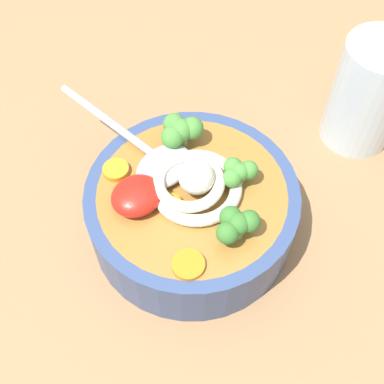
# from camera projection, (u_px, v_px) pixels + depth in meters

# --- Properties ---
(table_slab) EXTENTS (1.19, 1.19, 0.04)m
(table_slab) POSITION_uv_depth(u_px,v_px,m) (177.00, 234.00, 0.53)
(table_slab) COLOR #936D47
(table_slab) RESTS_ON ground
(soup_bowl) EXTENTS (0.20, 0.20, 0.06)m
(soup_bowl) POSITION_uv_depth(u_px,v_px,m) (192.00, 210.00, 0.49)
(soup_bowl) COLOR #334775
(soup_bowl) RESTS_ON table_slab
(noodle_pile) EXTENTS (0.09, 0.09, 0.04)m
(noodle_pile) POSITION_uv_depth(u_px,v_px,m) (194.00, 183.00, 0.46)
(noodle_pile) COLOR silver
(noodle_pile) RESTS_ON soup_bowl
(soup_spoon) EXTENTS (0.07, 0.18, 0.02)m
(soup_spoon) POSITION_uv_depth(u_px,v_px,m) (154.00, 158.00, 0.48)
(soup_spoon) COLOR #B7B7BC
(soup_spoon) RESTS_ON soup_bowl
(chili_sauce_dollop) EXTENTS (0.05, 0.04, 0.02)m
(chili_sauce_dollop) POSITION_uv_depth(u_px,v_px,m) (137.00, 196.00, 0.45)
(chili_sauce_dollop) COLOR red
(chili_sauce_dollop) RESTS_ON soup_bowl
(broccoli_floret_right) EXTENTS (0.03, 0.03, 0.03)m
(broccoli_floret_right) POSITION_uv_depth(u_px,v_px,m) (238.00, 172.00, 0.46)
(broccoli_floret_right) COLOR #7A9E60
(broccoli_floret_right) RESTS_ON soup_bowl
(broccoli_floret_far) EXTENTS (0.04, 0.03, 0.03)m
(broccoli_floret_far) POSITION_uv_depth(u_px,v_px,m) (237.00, 224.00, 0.42)
(broccoli_floret_far) COLOR #7A9E60
(broccoli_floret_far) RESTS_ON soup_bowl
(broccoli_floret_front) EXTENTS (0.04, 0.04, 0.03)m
(broccoli_floret_front) POSITION_uv_depth(u_px,v_px,m) (180.00, 130.00, 0.48)
(broccoli_floret_front) COLOR #7A9E60
(broccoli_floret_front) RESTS_ON soup_bowl
(carrot_slice_left) EXTENTS (0.03, 0.03, 0.00)m
(carrot_slice_left) POSITION_uv_depth(u_px,v_px,m) (195.00, 165.00, 0.48)
(carrot_slice_left) COLOR orange
(carrot_slice_left) RESTS_ON soup_bowl
(carrot_slice_center) EXTENTS (0.02, 0.02, 0.01)m
(carrot_slice_center) POSITION_uv_depth(u_px,v_px,m) (116.00, 170.00, 0.47)
(carrot_slice_center) COLOR orange
(carrot_slice_center) RESTS_ON soup_bowl
(carrot_slice_beside_noodles) EXTENTS (0.02, 0.02, 0.01)m
(carrot_slice_beside_noodles) POSITION_uv_depth(u_px,v_px,m) (170.00, 204.00, 0.45)
(carrot_slice_beside_noodles) COLOR orange
(carrot_slice_beside_noodles) RESTS_ON soup_bowl
(carrot_slice_near_spoon) EXTENTS (0.03, 0.03, 0.00)m
(carrot_slice_near_spoon) POSITION_uv_depth(u_px,v_px,m) (188.00, 265.00, 0.42)
(carrot_slice_near_spoon) COLOR orange
(carrot_slice_near_spoon) RESTS_ON soup_bowl
(drinking_glass) EXTENTS (0.08, 0.08, 0.13)m
(drinking_glass) POSITION_uv_depth(u_px,v_px,m) (368.00, 94.00, 0.54)
(drinking_glass) COLOR silver
(drinking_glass) RESTS_ON table_slab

